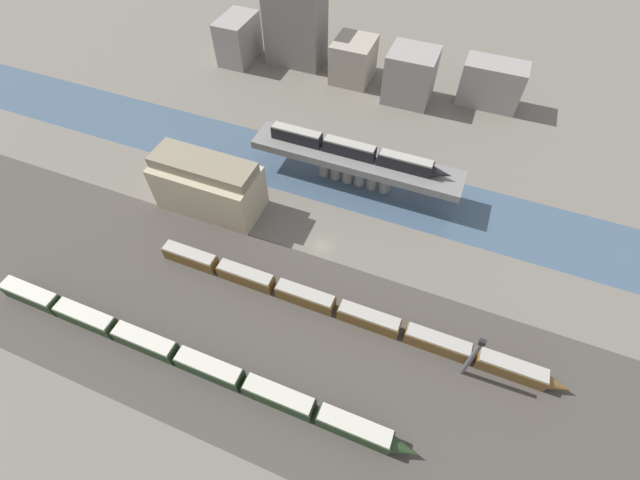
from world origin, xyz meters
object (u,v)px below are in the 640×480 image
Objects in this scene: train_yard_mid at (344,310)px; warehouse_building at (208,185)px; train_on_bridge at (356,150)px; signal_tower at (472,357)px; train_yard_near at (185,358)px.

warehouse_building reaches higher than train_yard_mid.
train_on_bridge is 52.64m from signal_tower.
train_yard_near is at bearing -66.65° from warehouse_building.
train_yard_near is 6.48× the size of signal_tower.
train_yard_mid is at bearing -22.88° from warehouse_building.
train_on_bridge is at bearing 34.45° from warehouse_building.
train_yard_mid is at bearing 172.70° from signal_tower.
train_yard_mid is (10.52, -36.50, -8.39)m from train_on_bridge.
warehouse_building is at bearing 157.12° from train_yard_mid.
train_on_bridge is 3.35× the size of signal_tower.
warehouse_building reaches higher than train_on_bridge.
signal_tower is (24.02, -3.07, 4.91)m from train_yard_mid.
train_yard_near is 1.03× the size of train_yard_mid.
warehouse_building is (-28.93, -19.85, -3.56)m from train_on_bridge.
train_on_bridge reaches higher than train_yard_mid.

